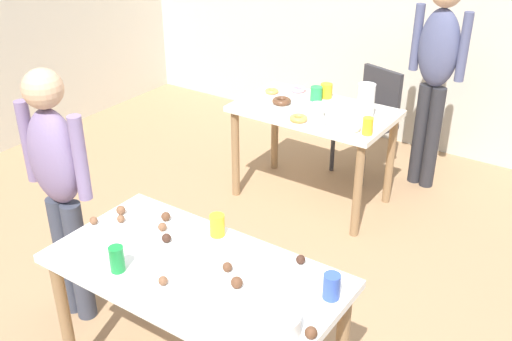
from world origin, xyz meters
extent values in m
cube|color=beige|center=(0.00, 3.20, 1.30)|extent=(6.40, 0.10, 2.60)
cube|color=white|center=(0.07, -0.21, 0.73)|extent=(1.34, 0.69, 0.04)
cylinder|color=olive|center=(-0.54, -0.50, 0.35)|extent=(0.06, 0.06, 0.71)
cylinder|color=olive|center=(-0.54, 0.07, 0.35)|extent=(0.06, 0.06, 0.71)
cube|color=silver|center=(-0.42, 1.76, 0.73)|extent=(1.15, 0.68, 0.04)
cylinder|color=olive|center=(-0.93, 1.48, 0.35)|extent=(0.06, 0.06, 0.71)
cylinder|color=olive|center=(0.09, 1.48, 0.35)|extent=(0.06, 0.06, 0.71)
cylinder|color=olive|center=(-0.93, 2.04, 0.35)|extent=(0.06, 0.06, 0.71)
cylinder|color=olive|center=(0.09, 2.04, 0.35)|extent=(0.06, 0.06, 0.71)
cube|color=#2D2D33|center=(-0.29, 2.38, 0.43)|extent=(0.50, 0.50, 0.04)
cube|color=#2D2D33|center=(-0.23, 2.55, 0.66)|extent=(0.37, 0.15, 0.42)
cylinder|color=#2D2D33|center=(-0.18, 2.17, 0.21)|extent=(0.04, 0.04, 0.41)
cylinder|color=#2D2D33|center=(-0.50, 2.27, 0.21)|extent=(0.04, 0.04, 0.41)
cylinder|color=#2D2D33|center=(-0.07, 2.49, 0.21)|extent=(0.04, 0.04, 0.41)
cylinder|color=#2D2D33|center=(-0.40, 2.59, 0.21)|extent=(0.04, 0.04, 0.41)
cylinder|color=#383D4C|center=(-0.93, -0.16, 0.37)|extent=(0.11, 0.11, 0.75)
cylinder|color=#383D4C|center=(-0.82, -0.16, 0.37)|extent=(0.11, 0.11, 0.75)
ellipsoid|color=slate|center=(-0.88, -0.16, 1.01)|extent=(0.33, 0.21, 0.53)
sphere|color=tan|center=(-0.88, -0.16, 1.38)|extent=(0.20, 0.20, 0.20)
cylinder|color=slate|center=(-1.07, -0.17, 1.05)|extent=(0.07, 0.07, 0.45)
cylinder|color=slate|center=(-0.69, -0.15, 1.05)|extent=(0.07, 0.07, 0.45)
cylinder|color=#28282D|center=(0.26, 2.47, 0.42)|extent=(0.11, 0.11, 0.83)
cylinder|color=#28282D|center=(0.15, 2.49, 0.42)|extent=(0.11, 0.11, 0.83)
ellipsoid|color=#4C5175|center=(0.20, 2.48, 1.13)|extent=(0.35, 0.25, 0.59)
cylinder|color=#4C5175|center=(0.39, 2.44, 1.17)|extent=(0.08, 0.08, 0.50)
cylinder|color=#4C5175|center=(0.02, 2.51, 1.17)|extent=(0.08, 0.08, 0.50)
cylinder|color=white|center=(0.59, -0.36, 0.79)|extent=(0.19, 0.19, 0.09)
cylinder|color=#198438|center=(-0.19, -0.42, 0.81)|extent=(0.07, 0.07, 0.12)
cube|color=silver|center=(0.27, -0.36, 0.75)|extent=(0.17, 0.02, 0.01)
cylinder|color=yellow|center=(0.00, 0.05, 0.81)|extent=(0.07, 0.07, 0.11)
cylinder|color=#3351B2|center=(0.67, -0.06, 0.81)|extent=(0.07, 0.07, 0.11)
sphere|color=brown|center=(0.04, -0.38, 0.77)|extent=(0.04, 0.04, 0.04)
sphere|color=brown|center=(-0.29, 0.01, 0.77)|extent=(0.05, 0.05, 0.05)
sphere|color=brown|center=(-0.25, -0.07, 0.77)|extent=(0.04, 0.04, 0.04)
sphere|color=brown|center=(0.72, -0.31, 0.77)|extent=(0.05, 0.05, 0.05)
sphere|color=#3D2319|center=(-0.16, -0.13, 0.77)|extent=(0.04, 0.04, 0.04)
sphere|color=brown|center=(-0.47, -0.13, 0.77)|extent=(0.04, 0.04, 0.04)
sphere|color=brown|center=(0.21, -0.15, 0.77)|extent=(0.04, 0.04, 0.04)
sphere|color=brown|center=(0.31, -0.22, 0.78)|extent=(0.05, 0.05, 0.05)
sphere|color=#3D2319|center=(0.45, 0.08, 0.77)|extent=(0.04, 0.04, 0.04)
sphere|color=brown|center=(-0.52, -0.08, 0.77)|extent=(0.05, 0.05, 0.05)
sphere|color=brown|center=(-0.57, -0.22, 0.77)|extent=(0.04, 0.04, 0.04)
cylinder|color=white|center=(-0.04, 1.78, 0.88)|extent=(0.12, 0.12, 0.25)
cylinder|color=yellow|center=(-0.46, 2.00, 0.80)|extent=(0.09, 0.09, 0.11)
cylinder|color=white|center=(-0.31, 1.61, 0.81)|extent=(0.09, 0.09, 0.11)
cylinder|color=yellow|center=(0.09, 1.55, 0.81)|extent=(0.07, 0.07, 0.12)
cylinder|color=green|center=(-0.49, 1.91, 0.80)|extent=(0.09, 0.09, 0.11)
torus|color=pink|center=(-0.70, 2.00, 0.77)|extent=(0.12, 0.12, 0.04)
torus|color=brown|center=(-0.67, 1.71, 0.77)|extent=(0.14, 0.14, 0.04)
torus|color=gold|center=(-0.85, 1.86, 0.77)|extent=(0.10, 0.10, 0.03)
torus|color=white|center=(-0.03, 1.55, 0.77)|extent=(0.14, 0.14, 0.04)
torus|color=white|center=(-0.25, 1.51, 0.77)|extent=(0.11, 0.11, 0.03)
torus|color=gold|center=(-0.40, 1.49, 0.77)|extent=(0.13, 0.13, 0.04)
camera|label=1|loc=(1.50, -1.84, 2.36)|focal=41.88mm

